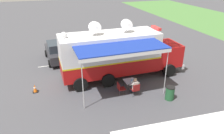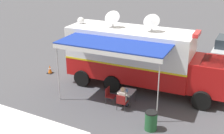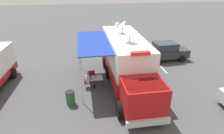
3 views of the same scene
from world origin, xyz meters
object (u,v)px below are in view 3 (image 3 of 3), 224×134
object	(u,v)px
water_bottle	(95,77)
traffic_cone	(109,53)
trash_bin	(70,98)
command_truck	(127,61)
folding_chair_at_table	(86,81)
car_behind_truck	(166,51)
folding_table	(97,78)
seated_responder	(89,80)
folding_chair_beside_table	(92,75)

from	to	relation	value
water_bottle	traffic_cone	size ratio (longest dim) A/B	0.39
trash_bin	command_truck	bearing A→B (deg)	-153.70
command_truck	folding_chair_at_table	bearing A→B (deg)	1.57
command_truck	car_behind_truck	world-z (taller)	command_truck
folding_table	seated_responder	distance (m)	0.61
car_behind_truck	traffic_cone	bearing A→B (deg)	-20.66
command_truck	trash_bin	distance (m)	4.75
command_truck	traffic_cone	size ratio (longest dim) A/B	16.42
folding_chair_beside_table	seated_responder	world-z (taller)	seated_responder
folding_chair_at_table	traffic_cone	xyz separation A→B (m)	(-2.52, -6.32, -0.23)
folding_table	command_truck	bearing A→B (deg)	-179.48
folding_table	trash_bin	distance (m)	2.73
water_bottle	car_behind_truck	world-z (taller)	car_behind_truck
folding_chair_at_table	seated_responder	distance (m)	0.23
folding_table	folding_chair_beside_table	size ratio (longest dim) A/B	0.93
command_truck	trash_bin	xyz separation A→B (m)	(4.04, 2.00, -1.49)
water_bottle	folding_chair_beside_table	distance (m)	0.99
folding_chair_beside_table	car_behind_truck	bearing A→B (deg)	-155.21
water_bottle	folding_chair_at_table	world-z (taller)	water_bottle
folding_chair_beside_table	traffic_cone	size ratio (longest dim) A/B	1.50
folding_chair_at_table	folding_chair_beside_table	distance (m)	1.01
command_truck	trash_bin	size ratio (longest dim) A/B	10.47
water_bottle	seated_responder	bearing A→B (deg)	-0.44
water_bottle	folding_chair_beside_table	xyz separation A→B (m)	(0.21, -0.91, -0.32)
folding_chair_at_table	traffic_cone	size ratio (longest dim) A/B	1.50
trash_bin	car_behind_truck	xyz separation A→B (m)	(-8.89, -6.23, 0.42)
water_bottle	car_behind_truck	xyz separation A→B (m)	(-7.17, -4.32, 0.05)
command_truck	folding_table	distance (m)	2.52
folding_table	folding_chair_at_table	distance (m)	0.82
command_truck	folding_chair_beside_table	xyz separation A→B (m)	(2.53, -0.83, -1.43)
seated_responder	folding_chair_at_table	bearing A→B (deg)	0.86
folding_chair_at_table	car_behind_truck	size ratio (longest dim) A/B	0.20
water_bottle	car_behind_truck	bearing A→B (deg)	-148.92
folding_table	trash_bin	xyz separation A→B (m)	(1.86, 1.98, -0.22)
folding_table	water_bottle	distance (m)	0.23
folding_chair_beside_table	traffic_cone	distance (m)	5.80
seated_responder	folding_chair_beside_table	bearing A→B (deg)	-105.79
car_behind_truck	seated_responder	bearing A→B (deg)	29.48
car_behind_truck	folding_chair_beside_table	bearing A→B (deg)	24.79
folding_table	trash_bin	size ratio (longest dim) A/B	0.89
command_truck	seated_responder	bearing A→B (deg)	1.62
seated_responder	trash_bin	xyz separation A→B (m)	(1.25, 1.92, -0.20)
command_truck	trash_bin	world-z (taller)	command_truck
seated_responder	traffic_cone	bearing A→B (deg)	-110.29
folding_chair_beside_table	trash_bin	bearing A→B (deg)	61.88
command_truck	seated_responder	distance (m)	3.07
folding_chair_beside_table	car_behind_truck	size ratio (longest dim) A/B	0.20
folding_chair_at_table	trash_bin	world-z (taller)	trash_bin
trash_bin	traffic_cone	world-z (taller)	trash_bin
command_truck	folding_chair_at_table	distance (m)	3.30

